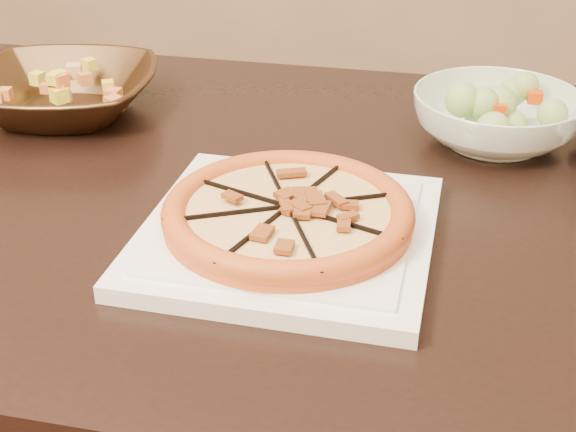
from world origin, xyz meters
name	(u,v)px	position (x,y,z in m)	size (l,w,h in m)	color
dining_table	(205,257)	(0.00, 0.19, 0.64)	(1.31, 0.88, 0.75)	black
plate	(288,233)	(0.13, 0.06, 0.76)	(0.30, 0.30, 0.02)	white
pizza	(288,213)	(0.13, 0.06, 0.78)	(0.25, 0.25, 0.03)	#C85623
bronze_bowl	(62,93)	(-0.23, 0.34, 0.78)	(0.25, 0.25, 0.06)	#513820
mixed_dish	(58,61)	(-0.23, 0.34, 0.83)	(0.13, 0.12, 0.03)	tan
salad_bowl	(496,119)	(0.34, 0.34, 0.78)	(0.21, 0.21, 0.07)	white
salad	(500,80)	(0.34, 0.34, 0.83)	(0.11, 0.10, 0.04)	#A4B766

